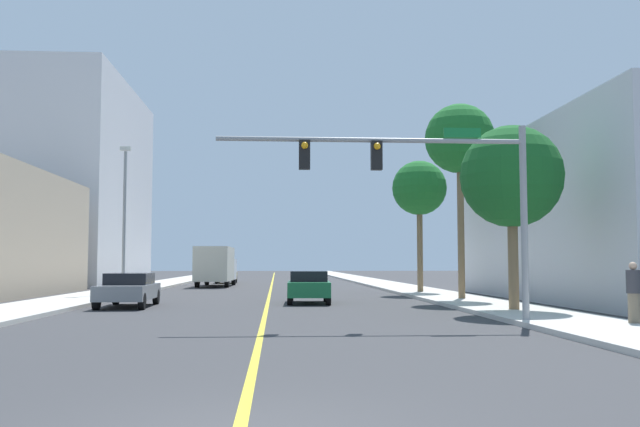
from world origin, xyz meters
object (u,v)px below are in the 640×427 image
at_px(pedestrian, 634,293).
at_px(traffic_signal_mast, 427,177).
at_px(palm_mid, 460,140).
at_px(palm_near, 512,177).
at_px(car_green, 309,286).
at_px(car_gray, 129,289).
at_px(delivery_truck, 216,265).
at_px(car_yellow, 226,275).
at_px(street_lamp, 124,212).
at_px(palm_far, 419,189).

bearing_deg(pedestrian, traffic_signal_mast, -6.71).
bearing_deg(palm_mid, palm_near, -91.03).
bearing_deg(palm_mid, car_green, -173.17).
relative_size(car_gray, delivery_truck, 0.56).
relative_size(car_yellow, delivery_truck, 0.53).
xyz_separation_m(car_green, pedestrian, (8.29, -12.11, 0.24)).
xyz_separation_m(palm_mid, car_green, (-7.06, -0.84, -6.72)).
bearing_deg(car_gray, street_lamp, -77.36).
relative_size(palm_far, car_yellow, 1.70).
bearing_deg(palm_near, car_yellow, 109.33).
relative_size(traffic_signal_mast, delivery_truck, 1.10).
bearing_deg(car_gray, car_green, -166.06).
height_order(palm_mid, pedestrian, palm_mid).
xyz_separation_m(traffic_signal_mast, palm_mid, (4.12, 11.63, 3.19)).
bearing_deg(car_green, palm_mid, 8.93).
height_order(car_gray, delivery_truck, delivery_truck).
xyz_separation_m(traffic_signal_mast, pedestrian, (5.35, -1.33, -3.30)).
height_order(traffic_signal_mast, car_yellow, traffic_signal_mast).
height_order(car_green, pedestrian, pedestrian).
bearing_deg(car_yellow, palm_mid, -67.74).
bearing_deg(car_gray, delivery_truck, -94.69).
distance_m(palm_mid, palm_far, 7.49).
bearing_deg(street_lamp, traffic_signal_mast, -54.41).
bearing_deg(palm_mid, pedestrian, -84.55).
bearing_deg(car_yellow, car_gray, -94.69).
height_order(palm_far, pedestrian, palm_far).
distance_m(traffic_signal_mast, palm_near, 5.88).
bearing_deg(street_lamp, car_yellow, 80.77).
xyz_separation_m(palm_near, car_gray, (-14.30, 4.50, -4.09)).
height_order(palm_mid, car_yellow, palm_mid).
distance_m(palm_far, car_yellow, 25.32).
distance_m(palm_near, car_green, 10.33).
bearing_deg(traffic_signal_mast, street_lamp, 125.59).
relative_size(palm_near, palm_far, 0.88).
bearing_deg(palm_near, car_gray, 162.54).
xyz_separation_m(traffic_signal_mast, street_lamp, (-12.42, 17.36, 0.20)).
distance_m(street_lamp, palm_mid, 17.75).
height_order(palm_near, palm_far, palm_far).
bearing_deg(pedestrian, palm_mid, -77.35).
bearing_deg(pedestrian, car_yellow, -64.21).
height_order(delivery_truck, pedestrian, delivery_truck).
distance_m(palm_near, car_yellow, 38.47).
xyz_separation_m(palm_near, car_green, (-6.92, 6.49, -4.08)).
bearing_deg(traffic_signal_mast, delivery_truck, 105.40).
relative_size(street_lamp, car_yellow, 1.79).
distance_m(palm_near, delivery_truck, 30.91).
xyz_separation_m(palm_far, car_green, (-6.67, -8.17, -5.22)).
bearing_deg(pedestrian, street_lamp, -39.23).
bearing_deg(street_lamp, delivery_truck, 76.58).
bearing_deg(pedestrian, delivery_truck, -59.82).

